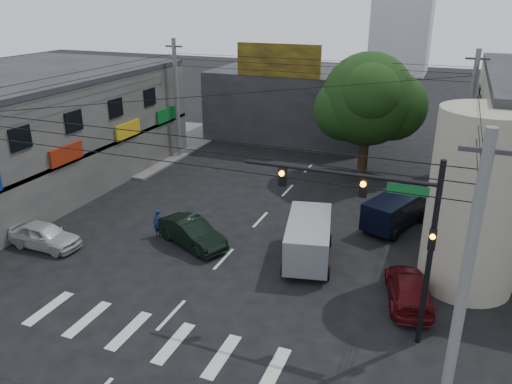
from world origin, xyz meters
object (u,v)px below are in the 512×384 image
Objects in this scene: dark_sedan at (192,233)px; street_tree at (368,100)px; maroon_sedan at (409,289)px; silver_minivan at (308,241)px; utility_pole_far_right at (467,124)px; white_compact at (45,235)px; traffic_gantry at (384,218)px; utility_pole_near_right at (463,290)px; navy_van at (395,212)px; traffic_officer at (158,223)px; utility_pole_far_left at (177,100)px.

street_tree is at bearing 0.92° from dark_sedan.
maroon_sedan is 0.88× the size of silver_minivan.
white_compact is at bearing -140.29° from utility_pole_far_right.
traffic_gantry is 0.78× the size of utility_pole_near_right.
street_tree is at bearing 43.50° from navy_van.
street_tree reaches higher than traffic_officer.
street_tree is 5.75× the size of traffic_officer.
utility_pole_far_right is at bearing 27.39° from traffic_officer.
utility_pole_near_right is 1.00× the size of utility_pole_far_right.
traffic_gantry is at bearing -151.24° from silver_minivan.
traffic_officer is at bearing -18.39° from maroon_sedan.
traffic_gantry is 1.84× the size of white_compact.
white_compact is at bearing 140.30° from navy_van.
navy_van is (-3.16, 13.41, -3.68)m from utility_pole_near_right.
utility_pole_near_right is at bearing -73.18° from street_tree.
white_compact is 0.86× the size of maroon_sedan.
white_compact is (1.41, -16.27, -3.94)m from utility_pole_far_left.
utility_pole_far_left is 2.04× the size of dark_sedan.
silver_minivan is at bearing 131.36° from traffic_gantry.
utility_pole_far_left is at bearing 56.56° from dark_sedan.
utility_pole_far_left is at bearing 5.55° from white_compact.
traffic_gantry is 7.08m from silver_minivan.
traffic_gantry is 0.78× the size of utility_pole_far_right.
utility_pole_near_right reaches higher than traffic_officer.
silver_minivan is at bearing -58.89° from dark_sedan.
utility_pole_far_left is 19.39m from silver_minivan.
maroon_sedan is (1.03, 2.60, -4.21)m from traffic_gantry.
utility_pole_far_right is 18.73m from dark_sedan.
utility_pole_far_left reaches higher than silver_minivan.
traffic_officer is (-12.16, 4.00, -4.07)m from traffic_gantry.
silver_minivan reaches higher than maroon_sedan.
traffic_officer reaches higher than white_compact.
traffic_gantry is at bearing 127.42° from utility_pole_near_right.
traffic_gantry is 17.21m from utility_pole_far_right.
utility_pole_near_right reaches higher than dark_sedan.
utility_pole_near_right reaches higher than traffic_gantry.
utility_pole_far_right reaches higher than street_tree.
navy_van is at bearing -90.60° from maroon_sedan.
utility_pole_near_right is 29.35m from utility_pole_far_left.
utility_pole_far_left is 1.78× the size of silver_minivan.
silver_minivan is at bearing -33.09° from maroon_sedan.
street_tree reaches higher than silver_minivan.
utility_pole_near_right is 14.26m from navy_van.
street_tree is 0.95× the size of utility_pole_near_right.
utility_pole_far_right is 14.60m from silver_minivan.
navy_van is (9.52, 6.14, 0.22)m from dark_sedan.
traffic_officer is at bearing 137.95° from navy_van.
utility_pole_near_right reaches higher than maroon_sedan.
silver_minivan is (-3.95, 4.49, -3.79)m from traffic_gantry.
silver_minivan is (12.96, 3.75, 0.38)m from white_compact.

